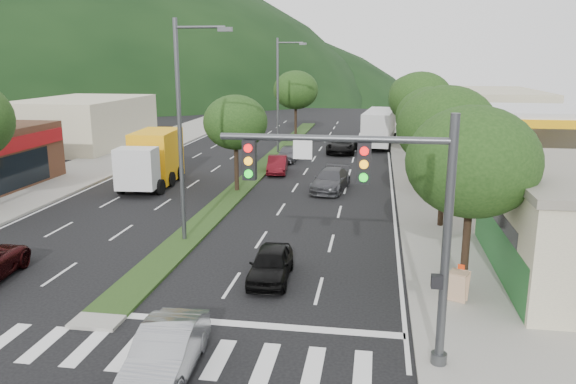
% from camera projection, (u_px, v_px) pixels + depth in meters
% --- Properties ---
extents(ground, '(160.00, 160.00, 0.00)m').
position_uv_depth(ground, '(104.00, 317.00, 18.53)').
color(ground, black).
rests_on(ground, ground).
extents(sidewalk_right, '(5.00, 90.00, 0.15)m').
position_uv_depth(sidewalk_right, '(428.00, 175.00, 40.61)').
color(sidewalk_right, gray).
rests_on(sidewalk_right, ground).
extents(sidewalk_left, '(6.00, 90.00, 0.15)m').
position_uv_depth(sidewalk_left, '(99.00, 165.00, 44.51)').
color(sidewalk_left, gray).
rests_on(sidewalk_left, ground).
extents(median, '(1.60, 56.00, 0.12)m').
position_uv_depth(median, '(267.00, 163.00, 45.40)').
color(median, '#203A15').
rests_on(median, ground).
extents(crosswalk, '(19.00, 2.20, 0.01)m').
position_uv_depth(crosswalk, '(72.00, 346.00, 16.60)').
color(crosswalk, silver).
rests_on(crosswalk, ground).
extents(traffic_signal, '(6.12, 0.40, 7.00)m').
position_uv_depth(traffic_signal, '(387.00, 203.00, 14.59)').
color(traffic_signal, '#47494C').
rests_on(traffic_signal, ground).
extents(gas_canopy, '(12.20, 8.20, 5.25)m').
position_uv_depth(gas_canopy, '(541.00, 117.00, 35.67)').
color(gas_canopy, silver).
rests_on(gas_canopy, ground).
extents(bldg_left_far, '(9.00, 14.00, 4.60)m').
position_uv_depth(bldg_left_far, '(84.00, 123.00, 53.55)').
color(bldg_left_far, beige).
rests_on(bldg_left_far, ground).
extents(bldg_right_far, '(10.00, 16.00, 5.20)m').
position_uv_depth(bldg_right_far, '(485.00, 116.00, 57.20)').
color(bldg_right_far, beige).
rests_on(bldg_right_far, ground).
extents(hill_far, '(176.00, 132.00, 82.00)m').
position_uv_depth(hill_far, '(10.00, 93.00, 136.40)').
color(hill_far, black).
rests_on(hill_far, ground).
extents(tree_r_a, '(4.60, 4.60, 6.63)m').
position_uv_depth(tree_r_a, '(472.00, 162.00, 19.41)').
color(tree_r_a, black).
rests_on(tree_r_a, sidewalk_right).
extents(tree_r_b, '(4.80, 4.80, 6.94)m').
position_uv_depth(tree_r_b, '(446.00, 128.00, 27.04)').
color(tree_r_b, black).
rests_on(tree_r_b, sidewalk_right).
extents(tree_r_c, '(4.40, 4.40, 6.48)m').
position_uv_depth(tree_r_c, '(431.00, 117.00, 34.80)').
color(tree_r_c, black).
rests_on(tree_r_c, sidewalk_right).
extents(tree_r_d, '(5.00, 5.00, 7.17)m').
position_uv_depth(tree_r_d, '(420.00, 99.00, 44.30)').
color(tree_r_d, black).
rests_on(tree_r_d, sidewalk_right).
extents(tree_r_e, '(4.60, 4.60, 6.71)m').
position_uv_depth(tree_r_e, '(413.00, 95.00, 53.97)').
color(tree_r_e, black).
rests_on(tree_r_e, sidewalk_right).
extents(tree_med_near, '(4.00, 4.00, 6.02)m').
position_uv_depth(tree_med_near, '(235.00, 122.00, 34.78)').
color(tree_med_near, black).
rests_on(tree_med_near, median).
extents(tree_med_far, '(4.80, 4.80, 6.94)m').
position_uv_depth(tree_med_far, '(296.00, 90.00, 59.62)').
color(tree_med_far, black).
rests_on(tree_med_far, median).
extents(streetlight_near, '(2.60, 0.25, 10.00)m').
position_uv_depth(streetlight_near, '(184.00, 121.00, 24.88)').
color(streetlight_near, '#47494C').
rests_on(streetlight_near, ground).
extents(streetlight_mid, '(2.60, 0.25, 10.00)m').
position_uv_depth(streetlight_mid, '(280.00, 90.00, 48.89)').
color(streetlight_mid, '#47494C').
rests_on(streetlight_mid, ground).
extents(sedan_silver, '(1.72, 4.27, 1.38)m').
position_uv_depth(sedan_silver, '(166.00, 352.00, 14.97)').
color(sedan_silver, '#929499').
rests_on(sedan_silver, ground).
extents(car_queue_a, '(1.65, 3.79, 1.27)m').
position_uv_depth(car_queue_a, '(271.00, 264.00, 21.48)').
color(car_queue_a, black).
rests_on(car_queue_a, ground).
extents(car_queue_b, '(2.56, 4.98, 1.38)m').
position_uv_depth(car_queue_b, '(331.00, 180.00, 35.99)').
color(car_queue_b, '#434448').
rests_on(car_queue_b, ground).
extents(car_queue_c, '(1.78, 4.00, 1.28)m').
position_uv_depth(car_queue_c, '(277.00, 165.00, 41.48)').
color(car_queue_c, '#550E15').
rests_on(car_queue_c, ground).
extents(car_queue_d, '(2.65, 5.40, 1.47)m').
position_uv_depth(car_queue_d, '(342.00, 145.00, 50.42)').
color(car_queue_d, black).
rests_on(car_queue_d, ground).
extents(car_queue_e, '(1.66, 3.87, 1.30)m').
position_uv_depth(car_queue_e, '(288.00, 153.00, 46.28)').
color(car_queue_e, '#55555A').
rests_on(car_queue_e, ground).
extents(box_truck, '(3.26, 7.36, 3.54)m').
position_uv_depth(box_truck, '(153.00, 160.00, 37.38)').
color(box_truck, silver).
rests_on(box_truck, ground).
extents(motorhome, '(3.54, 9.13, 3.42)m').
position_uv_depth(motorhome, '(379.00, 127.00, 53.94)').
color(motorhome, silver).
rests_on(motorhome, ground).
extents(a_frame_sign, '(0.87, 0.92, 1.43)m').
position_uv_depth(a_frame_sign, '(458.00, 284.00, 19.24)').
color(a_frame_sign, tan).
rests_on(a_frame_sign, sidewalk_right).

